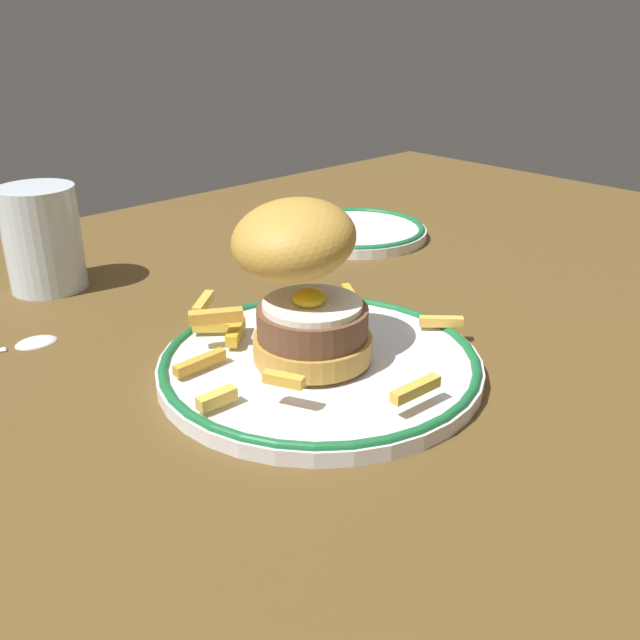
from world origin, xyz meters
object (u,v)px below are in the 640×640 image
Objects in this scene: dinner_plate at (320,363)px; burger at (302,279)px; side_plate at (356,231)px; spoon at (18,344)px; water_glass at (44,245)px.

burger is (-0.69, 1.30, 7.03)cm from dinner_plate.
spoon is at bearing -177.47° from side_plate.
side_plate is (28.00, 23.05, -0.00)cm from dinner_plate.
burger is 0.71× the size of side_plate.
water_glass is 0.59× the size of side_plate.
water_glass is at bearing 103.25° from dinner_plate.
dinner_plate is 2.43× the size of water_glass.
water_glass reaches higher than spoon.
dinner_plate is 7.18cm from burger.
dinner_plate is at bearing -61.88° from burger.
dinner_plate is 26.41cm from spoon.
side_plate reaches higher than spoon.
burger is at bearing -52.57° from spoon.
side_plate is (35.74, -9.83, -3.79)cm from water_glass.
burger is at bearing -142.84° from side_plate.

